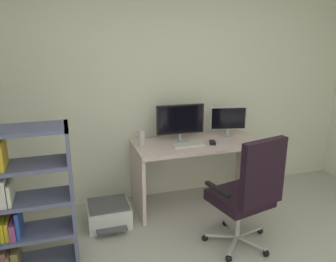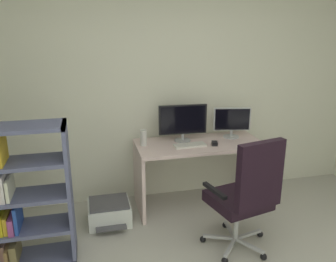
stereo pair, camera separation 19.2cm
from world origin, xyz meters
The scene contains 10 objects.
wall_back centered at (0.00, 2.29, 1.25)m, with size 4.67×0.10×2.51m, color silver.
desk centered at (0.24, 1.88, 0.54)m, with size 1.38×0.63×0.75m.
monitor_main centered at (0.08, 1.98, 0.98)m, with size 0.53×0.18×0.41m.
monitor_secondary centered at (0.66, 1.98, 0.94)m, with size 0.42×0.18×0.35m.
keyboard centered at (0.11, 1.80, 0.76)m, with size 0.34×0.13×0.02m, color silver.
computer_mouse centered at (0.38, 1.77, 0.76)m, with size 0.06×0.10×0.03m, color black.
desktop_speaker centered at (-0.37, 1.93, 0.83)m, with size 0.07×0.07×0.17m, color silver.
office_chair centered at (0.36, 0.94, 0.59)m, with size 0.63×0.66×1.10m.
bookshelf centered at (-1.63, 1.27, 0.60)m, with size 0.84×0.32×1.22m.
printer centered at (-0.78, 1.73, 0.12)m, with size 0.43×0.46×0.24m.
Camera 1 is at (-1.12, -1.49, 1.97)m, focal length 37.12 mm.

